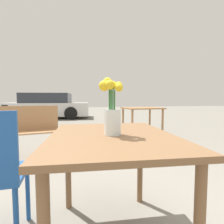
% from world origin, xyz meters
% --- Properties ---
extents(table_front, '(0.85, 1.04, 0.73)m').
position_xyz_m(table_front, '(0.00, 0.00, 0.63)').
color(table_front, brown).
rests_on(table_front, ground_plane).
extents(flower_vase, '(0.15, 0.14, 0.36)m').
position_xyz_m(flower_vase, '(-0.01, -0.02, 0.87)').
color(flower_vase, silver).
rests_on(flower_vase, table_front).
extents(table_back, '(0.93, 0.81, 0.75)m').
position_xyz_m(table_back, '(1.45, 2.99, 0.64)').
color(table_back, '#9E7047').
rests_on(table_back, ground_plane).
extents(bicycle, '(1.65, 0.44, 0.78)m').
position_xyz_m(bicycle, '(-2.12, 4.93, 0.35)').
color(bicycle, black).
rests_on(bicycle, ground_plane).
extents(parked_car, '(4.28, 2.21, 1.26)m').
position_xyz_m(parked_car, '(-1.48, 8.27, 0.60)').
color(parked_car, silver).
rests_on(parked_car, ground_plane).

